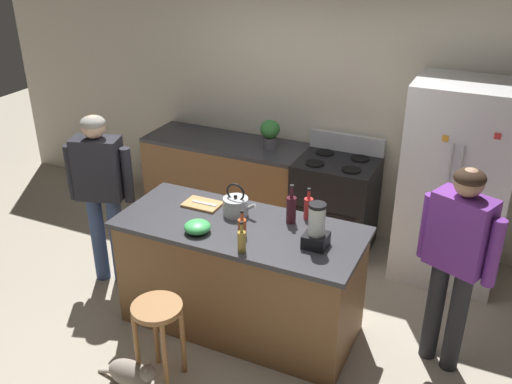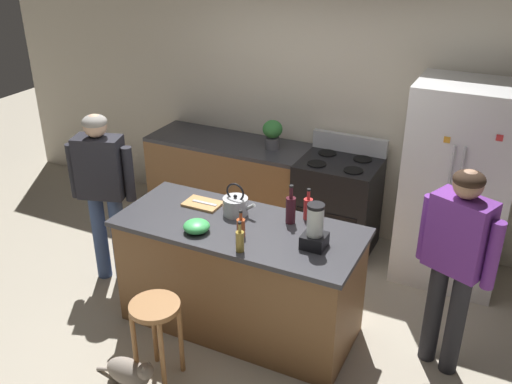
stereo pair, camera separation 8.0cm
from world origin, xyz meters
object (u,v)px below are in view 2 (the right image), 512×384
mixing_bowl (197,226)px  chef_knife (205,203)px  kitchen_island (240,276)px  bar_stool (156,321)px  tea_kettle (236,205)px  cutting_board (203,204)px  bottle_soda (308,208)px  bottle_vinegar (240,240)px  person_by_island_left (102,183)px  bottle_cooking_sauce (241,227)px  stove_range (337,204)px  person_by_sink_right (456,254)px  refrigerator (458,186)px  cat (130,372)px  potted_plant (273,133)px  bottle_wine (291,209)px  blender_appliance (315,229)px

mixing_bowl → chef_knife: 0.43m
kitchen_island → bar_stool: 0.83m
tea_kettle → cutting_board: 0.32m
kitchen_island → bottle_soda: bearing=37.3°
bar_stool → tea_kettle: 1.08m
bottle_vinegar → chef_knife: bottle_vinegar is taller
tea_kettle → cutting_board: bearing=176.5°
person_by_island_left → bottle_cooking_sauce: person_by_island_left is taller
stove_range → bottle_soda: bearing=-83.6°
bottle_soda → kitchen_island: bearing=-142.7°
stove_range → person_by_sink_right: (1.26, -1.28, 0.49)m
cutting_board → refrigerator: bearing=36.2°
cat → chef_knife: bearing=89.9°
chef_knife → potted_plant: bearing=90.4°
cutting_board → person_by_island_left: bearing=-175.6°
bottle_wine → chef_knife: bearing=-176.6°
refrigerator → bottle_wine: refrigerator is taller
bottle_cooking_sauce → bottle_wine: bearing=55.6°
bar_stool → potted_plant: (-0.17, 2.34, 0.61)m
person_by_sink_right → potted_plant: bearing=146.7°
bottle_cooking_sauce → chef_knife: (-0.50, 0.31, -0.06)m
kitchen_island → bottle_soda: 0.78m
bottle_vinegar → person_by_sink_right: bearing=22.5°
cat → potted_plant: 2.69m
bottle_wine → tea_kettle: size_ratio=1.15×
potted_plant → mixing_bowl: (0.19, -1.78, -0.13)m
blender_appliance → cat: bearing=-138.8°
person_by_island_left → potted_plant: person_by_island_left is taller
bottle_cooking_sauce → tea_kettle: size_ratio=0.78×
tea_kettle → bar_stool: bearing=-99.0°
person_by_island_left → bottle_vinegar: size_ratio=6.77×
stove_range → mixing_bowl: size_ratio=5.58×
person_by_island_left → bottle_vinegar: person_by_island_left is taller
bottle_vinegar → mixing_bowl: size_ratio=1.17×
kitchen_island → blender_appliance: size_ratio=5.65×
cat → bottle_cooking_sauce: size_ratio=2.40×
blender_appliance → bottle_wine: size_ratio=1.07×
bottle_soda → mixing_bowl: size_ratio=1.27×
kitchen_island → chef_knife: (-0.40, 0.17, 0.49)m
person_by_island_left → bottle_wine: (1.73, 0.12, 0.09)m
bottle_vinegar → mixing_bowl: (-0.42, 0.10, -0.04)m
bottle_vinegar → kitchen_island: bearing=119.0°
bottle_wine → bottle_cooking_sauce: bearing=-124.4°
bottle_wine → bar_stool: bearing=-120.5°
refrigerator → tea_kettle: 2.02m
potted_plant → person_by_sink_right: bearing=-33.3°
cat → person_by_sink_right: bearing=31.3°
bar_stool → bottle_cooking_sauce: bottle_cooking_sauce is taller
bottle_cooking_sauce → bottle_wine: (0.24, 0.36, 0.04)m
person_by_sink_right → bottle_cooking_sauce: size_ratio=7.43×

